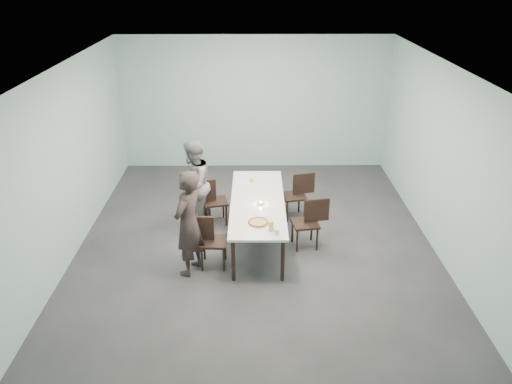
{
  "coord_description": "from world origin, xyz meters",
  "views": [
    {
      "loc": [
        -0.07,
        -7.5,
        4.43
      ],
      "look_at": [
        0.0,
        -0.14,
        1.0
      ],
      "focal_mm": 35.0,
      "sensor_mm": 36.0,
      "label": 1
    }
  ],
  "objects_px": {
    "chair_near_left": "(208,238)",
    "pizza": "(258,222)",
    "chair_far_right": "(298,192)",
    "diner_near": "(188,223)",
    "beer_glass": "(271,226)",
    "water_tumbler": "(276,232)",
    "diner_far": "(194,184)",
    "side_plate": "(267,215)",
    "tealight": "(261,203)",
    "chair_far_left": "(211,198)",
    "amber_tumbler": "(252,180)",
    "chair_near_right": "(310,219)",
    "table": "(258,204)"
  },
  "relations": [
    {
      "from": "chair_near_left",
      "to": "tealight",
      "type": "distance_m",
      "value": 1.1
    },
    {
      "from": "pizza",
      "to": "tealight",
      "type": "distance_m",
      "value": 0.66
    },
    {
      "from": "chair_near_right",
      "to": "beer_glass",
      "type": "xyz_separation_m",
      "value": [
        -0.68,
        -0.81,
        0.32
      ]
    },
    {
      "from": "diner_near",
      "to": "water_tumbler",
      "type": "relative_size",
      "value": 18.79
    },
    {
      "from": "diner_near",
      "to": "diner_far",
      "type": "xyz_separation_m",
      "value": [
        -0.08,
        1.54,
        -0.04
      ]
    },
    {
      "from": "beer_glass",
      "to": "diner_far",
      "type": "bearing_deg",
      "value": 129.42
    },
    {
      "from": "chair_far_right",
      "to": "chair_near_left",
      "type": "bearing_deg",
      "value": 34.12
    },
    {
      "from": "diner_near",
      "to": "tealight",
      "type": "distance_m",
      "value": 1.37
    },
    {
      "from": "chair_far_left",
      "to": "diner_near",
      "type": "relative_size",
      "value": 0.51
    },
    {
      "from": "diner_far",
      "to": "amber_tumbler",
      "type": "xyz_separation_m",
      "value": [
        1.03,
        0.18,
        -0.02
      ]
    },
    {
      "from": "side_plate",
      "to": "chair_far_left",
      "type": "bearing_deg",
      "value": 131.26
    },
    {
      "from": "chair_near_left",
      "to": "diner_far",
      "type": "height_order",
      "value": "diner_far"
    },
    {
      "from": "side_plate",
      "to": "tealight",
      "type": "height_order",
      "value": "tealight"
    },
    {
      "from": "chair_near_right",
      "to": "beer_glass",
      "type": "bearing_deg",
      "value": 40.83
    },
    {
      "from": "table",
      "to": "water_tumbler",
      "type": "height_order",
      "value": "water_tumbler"
    },
    {
      "from": "chair_far_right",
      "to": "diner_near",
      "type": "distance_m",
      "value": 2.6
    },
    {
      "from": "chair_near_left",
      "to": "pizza",
      "type": "relative_size",
      "value": 2.56
    },
    {
      "from": "water_tumbler",
      "to": "tealight",
      "type": "distance_m",
      "value": 1.02
    },
    {
      "from": "chair_far_left",
      "to": "chair_near_left",
      "type": "bearing_deg",
      "value": -99.47
    },
    {
      "from": "chair_far_left",
      "to": "water_tumbler",
      "type": "relative_size",
      "value": 9.67
    },
    {
      "from": "table",
      "to": "amber_tumbler",
      "type": "distance_m",
      "value": 0.78
    },
    {
      "from": "beer_glass",
      "to": "water_tumbler",
      "type": "bearing_deg",
      "value": -55.1
    },
    {
      "from": "chair_near_left",
      "to": "beer_glass",
      "type": "xyz_separation_m",
      "value": [
        0.97,
        -0.23,
        0.32
      ]
    },
    {
      "from": "table",
      "to": "chair_near_right",
      "type": "bearing_deg",
      "value": -13.46
    },
    {
      "from": "side_plate",
      "to": "water_tumbler",
      "type": "distance_m",
      "value": 0.63
    },
    {
      "from": "diner_near",
      "to": "tealight",
      "type": "relative_size",
      "value": 30.2
    },
    {
      "from": "diner_near",
      "to": "water_tumbler",
      "type": "height_order",
      "value": "diner_near"
    },
    {
      "from": "chair_near_right",
      "to": "amber_tumbler",
      "type": "height_order",
      "value": "chair_near_right"
    },
    {
      "from": "chair_far_left",
      "to": "water_tumbler",
      "type": "height_order",
      "value": "chair_far_left"
    },
    {
      "from": "pizza",
      "to": "tealight",
      "type": "xyz_separation_m",
      "value": [
        0.05,
        0.66,
        0.0
      ]
    },
    {
      "from": "water_tumbler",
      "to": "chair_near_right",
      "type": "bearing_deg",
      "value": 56.56
    },
    {
      "from": "table",
      "to": "chair_far_left",
      "type": "distance_m",
      "value": 1.06
    },
    {
      "from": "diner_near",
      "to": "pizza",
      "type": "xyz_separation_m",
      "value": [
        1.05,
        0.16,
        -0.08
      ]
    },
    {
      "from": "chair_near_left",
      "to": "chair_far_left",
      "type": "relative_size",
      "value": 1.0
    },
    {
      "from": "water_tumbler",
      "to": "tealight",
      "type": "xyz_separation_m",
      "value": [
        -0.21,
        0.99,
        -0.02
      ]
    },
    {
      "from": "chair_near_right",
      "to": "diner_far",
      "type": "relative_size",
      "value": 0.54
    },
    {
      "from": "table",
      "to": "diner_far",
      "type": "relative_size",
      "value": 1.61
    },
    {
      "from": "chair_near_right",
      "to": "chair_far_left",
      "type": "bearing_deg",
      "value": -34.87
    },
    {
      "from": "diner_near",
      "to": "chair_far_left",
      "type": "bearing_deg",
      "value": -162.93
    },
    {
      "from": "amber_tumbler",
      "to": "side_plate",
      "type": "bearing_deg",
      "value": -79.0
    },
    {
      "from": "diner_far",
      "to": "chair_near_left",
      "type": "bearing_deg",
      "value": 30.64
    },
    {
      "from": "amber_tumbler",
      "to": "water_tumbler",
      "type": "bearing_deg",
      "value": -79.12
    },
    {
      "from": "chair_near_left",
      "to": "water_tumbler",
      "type": "relative_size",
      "value": 9.67
    },
    {
      "from": "diner_near",
      "to": "side_plate",
      "type": "bearing_deg",
      "value": 134.91
    },
    {
      "from": "chair_near_right",
      "to": "side_plate",
      "type": "bearing_deg",
      "value": 13.54
    },
    {
      "from": "chair_near_right",
      "to": "beer_glass",
      "type": "distance_m",
      "value": 1.11
    },
    {
      "from": "chair_near_right",
      "to": "tealight",
      "type": "bearing_deg",
      "value": -14.05
    },
    {
      "from": "beer_glass",
      "to": "amber_tumbler",
      "type": "bearing_deg",
      "value": 99.19
    },
    {
      "from": "table",
      "to": "amber_tumbler",
      "type": "height_order",
      "value": "amber_tumbler"
    },
    {
      "from": "diner_far",
      "to": "amber_tumbler",
      "type": "bearing_deg",
      "value": 116.45
    }
  ]
}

